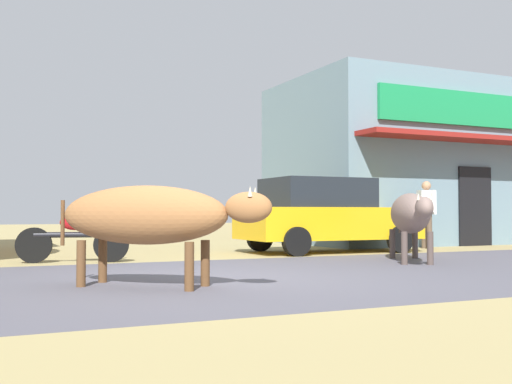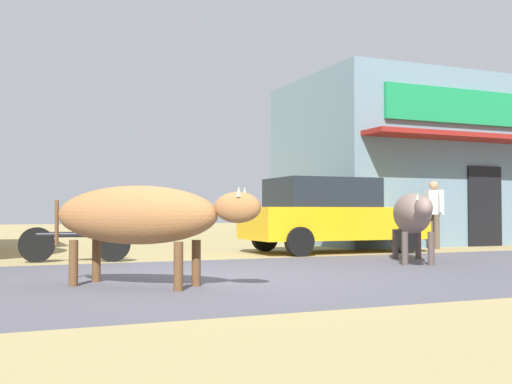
% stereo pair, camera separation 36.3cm
% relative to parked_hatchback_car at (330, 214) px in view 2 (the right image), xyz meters
% --- Properties ---
extents(ground, '(80.00, 80.00, 0.00)m').
position_rel_parked_hatchback_car_xyz_m(ground, '(-4.28, -4.13, -0.84)').
color(ground, tan).
extents(asphalt_road, '(72.00, 6.07, 0.00)m').
position_rel_parked_hatchback_car_xyz_m(asphalt_road, '(-4.28, -4.13, -0.84)').
color(asphalt_road, '#53515B').
rests_on(asphalt_road, ground).
extents(storefront_right_club, '(8.43, 5.79, 4.66)m').
position_rel_parked_hatchback_car_xyz_m(storefront_right_club, '(5.27, 3.06, 1.49)').
color(storefront_right_club, slate).
rests_on(storefront_right_club, ground).
extents(parked_hatchback_car, '(3.96, 2.02, 1.64)m').
position_rel_parked_hatchback_car_xyz_m(parked_hatchback_car, '(0.00, 0.00, 0.00)').
color(parked_hatchback_car, gold).
rests_on(parked_hatchback_car, ground).
extents(parked_motorcycle, '(1.91, 0.60, 1.06)m').
position_rel_parked_hatchback_car_xyz_m(parked_motorcycle, '(-5.53, -0.60, -0.37)').
color(parked_motorcycle, black).
rests_on(parked_motorcycle, ground).
extents(cow_near_brown, '(2.34, 2.15, 1.22)m').
position_rel_parked_hatchback_car_xyz_m(cow_near_brown, '(-5.28, -4.66, 0.01)').
color(cow_near_brown, '#9A6439').
rests_on(cow_near_brown, ground).
extents(cow_far_dark, '(1.75, 2.65, 1.24)m').
position_rel_parked_hatchback_car_xyz_m(cow_far_dark, '(0.02, -2.95, 0.02)').
color(cow_far_dark, '#7F6961').
rests_on(cow_far_dark, ground).
extents(pedestrian_by_shop, '(0.44, 0.61, 1.66)m').
position_rel_parked_hatchback_car_xyz_m(pedestrian_by_shop, '(2.98, 0.14, 0.13)').
color(pedestrian_by_shop, brown).
rests_on(pedestrian_by_shop, ground).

